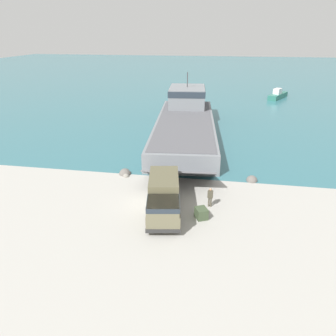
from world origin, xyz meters
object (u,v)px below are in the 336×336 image
Objects in this scene: landing_craft at (185,119)px; military_truck at (164,197)px; cargo_crate at (201,213)px; soldier_on_ramp at (210,196)px; moored_boat_a at (278,95)px.

military_truck is at bearing -92.48° from landing_craft.
landing_craft is 25.00m from cargo_crate.
landing_craft is 18.88× the size of soldier_on_ramp.
moored_boat_a is 7.29× the size of cargo_crate.
moored_boat_a reaches higher than soldier_on_ramp.
landing_craft reaches higher than moored_boat_a.
cargo_crate is (-13.00, -54.34, -0.31)m from moored_boat_a.
landing_craft is 4.52× the size of military_truck.
landing_craft is at bearing 100.03° from cargo_crate.
moored_boat_a is at bearing 76.55° from cargo_crate.
landing_craft is 31.49× the size of cargo_crate.
military_truck is 6.96× the size of cargo_crate.
soldier_on_ramp is at bearing 105.21° from military_truck.
military_truck is 3.35m from cargo_crate.
moored_boat_a is at bearing 153.65° from military_truck.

